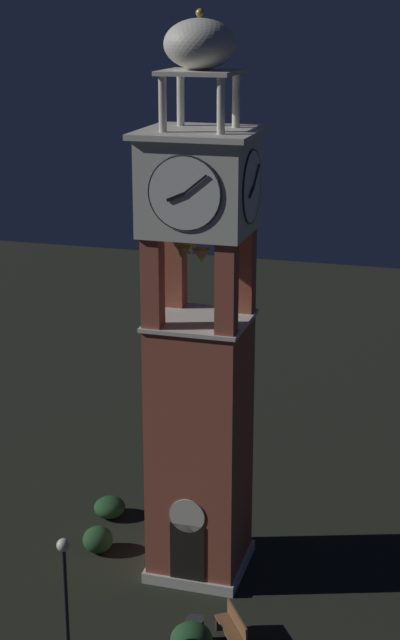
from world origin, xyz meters
The scene contains 8 objects.
ground centered at (0.00, 0.00, 0.00)m, with size 80.00×80.00×0.00m, color black.
clock_tower centered at (0.00, 0.00, 7.24)m, with size 3.35×3.35×17.17m.
park_bench centered at (2.02, -3.61, 0.48)m, with size 1.25×1.58×0.95m.
lamp_post centered at (-2.01, -5.89, 2.74)m, with size 0.36×0.36×3.97m.
trash_bin centered at (0.99, -3.91, 0.40)m, with size 0.52×0.52×0.80m, color #2D2D33.
shrub_near_entry centered at (-3.50, -0.08, 0.43)m, with size 1.00×1.00×0.87m, color #234C28.
shrub_left_of_tower centered at (-3.97, 2.21, 0.36)m, with size 1.11×1.11×0.72m, color #234C28.
shrub_behind_bench centered at (1.03, -4.38, 0.45)m, with size 1.18×1.18×0.91m, color #234C28.
Camera 1 is at (7.76, -26.55, 17.21)m, focal length 54.99 mm.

